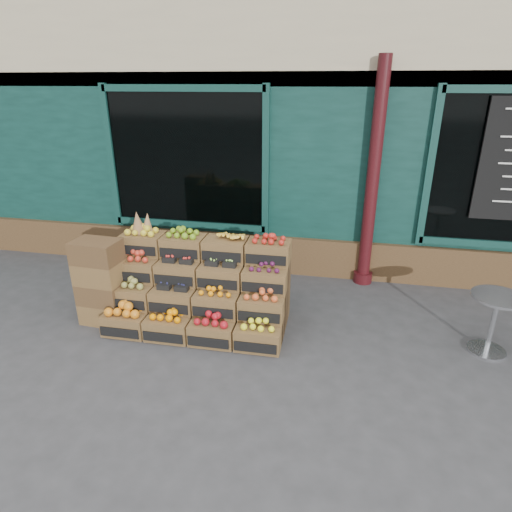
# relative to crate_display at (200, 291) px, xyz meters

# --- Properties ---
(ground) EXTENTS (60.00, 60.00, 0.00)m
(ground) POSITION_rel_crate_display_xyz_m (0.87, -0.44, -0.42)
(ground) COLOR #363638
(ground) RESTS_ON ground
(shop_facade) EXTENTS (12.00, 6.24, 4.80)m
(shop_facade) POSITION_rel_crate_display_xyz_m (0.87, 4.67, 1.98)
(shop_facade) COLOR #0F332E
(shop_facade) RESTS_ON ground
(crate_display) EXTENTS (2.19, 1.09, 1.36)m
(crate_display) POSITION_rel_crate_display_xyz_m (0.00, 0.00, 0.00)
(crate_display) COLOR brown
(crate_display) RESTS_ON ground
(spare_crates) EXTENTS (0.57, 0.41, 1.10)m
(spare_crates) POSITION_rel_crate_display_xyz_m (-1.20, -0.25, 0.13)
(spare_crates) COLOR brown
(spare_crates) RESTS_ON ground
(bistro_table) EXTENTS (0.57, 0.57, 0.71)m
(bistro_table) POSITION_rel_crate_display_xyz_m (3.41, -0.00, 0.03)
(bistro_table) COLOR #AEB1B5
(bistro_table) RESTS_ON ground
(shopkeeper) EXTENTS (0.72, 0.55, 1.78)m
(shopkeeper) POSITION_rel_crate_display_xyz_m (-1.04, 2.22, 0.47)
(shopkeeper) COLOR #1D682D
(shopkeeper) RESTS_ON ground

